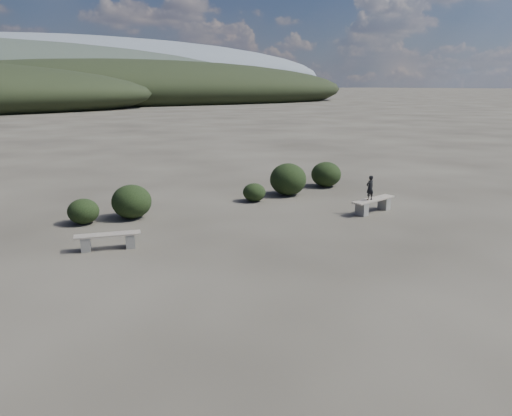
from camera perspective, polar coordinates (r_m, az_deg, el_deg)
ground at (r=11.67m, az=12.67°, el=-8.25°), size 1200.00×1200.00×0.00m
bench_left at (r=14.07m, az=-16.56°, el=-3.52°), size 1.77×0.84×0.43m
bench_right at (r=17.84m, az=13.27°, el=0.43°), size 1.98×0.69×0.49m
seated_person at (r=17.50m, az=12.89°, el=2.27°), size 0.31×0.20×0.85m
shrub_a at (r=16.86m, az=-19.13°, el=-0.36°), size 0.99×0.99×0.81m
shrub_b at (r=17.07m, az=-14.03°, el=0.72°), size 1.31×1.31×1.13m
shrub_c at (r=19.02m, az=-0.20°, el=1.80°), size 0.87×0.87×0.70m
shrub_d at (r=20.12m, az=3.69°, el=3.30°), size 1.47×1.47×1.29m
shrub_e at (r=22.00m, az=8.02°, el=3.83°), size 1.30×1.30×1.08m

